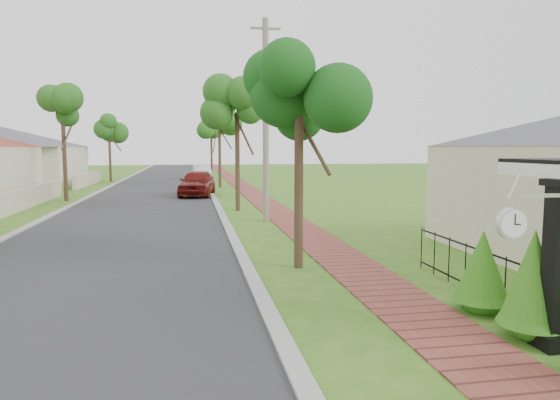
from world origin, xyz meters
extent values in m
plane|color=#376818|center=(0.00, 0.00, 0.00)|extent=(160.00, 160.00, 0.00)
cube|color=#28282B|center=(-3.00, 20.00, 0.00)|extent=(7.00, 120.00, 0.02)
cube|color=#9E9E99|center=(0.65, 20.00, 0.00)|extent=(0.30, 120.00, 0.10)
cube|color=#9E9E99|center=(-6.65, 20.00, 0.00)|extent=(0.30, 120.00, 0.10)
cube|color=#98433C|center=(3.25, 20.00, 0.00)|extent=(1.50, 120.00, 0.03)
cube|color=black|center=(4.55, -1.00, 1.26)|extent=(0.30, 0.30, 2.52)
cube|color=black|center=(4.55, -1.00, 0.12)|extent=(0.48, 0.48, 0.24)
cube|color=black|center=(4.90, 0.00, 0.95)|extent=(0.03, 8.00, 0.03)
cube|color=black|center=(4.90, 0.00, 0.15)|extent=(0.03, 8.00, 0.03)
cylinder|color=black|center=(4.90, -0.67, 0.50)|extent=(0.02, 0.02, 1.00)
cylinder|color=black|center=(4.90, 0.00, 0.50)|extent=(0.02, 0.02, 1.00)
cylinder|color=black|center=(4.90, 0.67, 0.50)|extent=(0.02, 0.02, 1.00)
cylinder|color=black|center=(4.90, 1.33, 0.50)|extent=(0.02, 0.02, 1.00)
cylinder|color=black|center=(4.90, 2.00, 0.50)|extent=(0.02, 0.02, 1.00)
cylinder|color=black|center=(4.90, 2.67, 0.50)|extent=(0.02, 0.02, 1.00)
cylinder|color=black|center=(4.90, 3.33, 0.50)|extent=(0.02, 0.02, 1.00)
cylinder|color=black|center=(4.90, 4.00, 0.50)|extent=(0.02, 0.02, 1.00)
cylinder|color=#382619|center=(1.50, 16.00, 2.27)|extent=(0.22, 0.22, 4.55)
sphere|color=#1A4B14|center=(1.50, 16.00, 4.68)|extent=(1.70, 1.70, 1.70)
cylinder|color=#382619|center=(1.50, 30.00, 2.45)|extent=(0.22, 0.22, 4.90)
sphere|color=#1A4B14|center=(1.50, 30.00, 5.04)|extent=(1.70, 1.70, 1.70)
cylinder|color=#382619|center=(1.50, 44.00, 2.10)|extent=(0.22, 0.22, 4.20)
sphere|color=#1A4B14|center=(1.50, 44.00, 4.32)|extent=(1.70, 1.70, 1.70)
cylinder|color=#382619|center=(-7.50, 22.00, 2.45)|extent=(0.22, 0.22, 4.90)
sphere|color=#1A4B14|center=(-7.50, 22.00, 5.04)|extent=(1.70, 1.70, 1.70)
cylinder|color=#382619|center=(-7.50, 38.00, 2.27)|extent=(0.22, 0.22, 4.55)
sphere|color=#1A4B14|center=(-7.50, 38.00, 4.68)|extent=(1.70, 1.70, 1.70)
sphere|color=#266714|center=(4.45, -0.65, 0.37)|extent=(0.79, 0.79, 0.79)
cone|color=#266714|center=(4.45, -0.65, 1.05)|extent=(0.90, 0.90, 1.36)
sphere|color=#266714|center=(4.45, 0.70, 0.32)|extent=(0.79, 0.79, 0.79)
cone|color=#266714|center=(4.45, 0.70, 0.91)|extent=(0.90, 0.90, 1.17)
cube|color=#BFB299|center=(-8.60, 20.00, 0.50)|extent=(0.25, 10.00, 1.00)
cube|color=beige|center=(-15.00, 34.00, 1.50)|extent=(11.00, 10.00, 3.00)
cube|color=#BFB299|center=(-8.60, 34.00, 0.50)|extent=(0.25, 10.00, 1.00)
imported|color=#5E110E|center=(-0.27, 23.52, 0.79)|extent=(2.59, 4.89, 1.58)
imported|color=white|center=(0.40, 38.93, 0.70)|extent=(1.69, 4.33, 1.40)
cylinder|color=#382619|center=(1.91, 4.55, 1.99)|extent=(0.22, 0.22, 3.98)
sphere|color=#195318|center=(1.91, 4.55, 4.09)|extent=(1.98, 1.98, 1.98)
cylinder|color=gray|center=(2.30, 12.45, 3.98)|extent=(0.24, 0.24, 7.96)
cube|color=gray|center=(2.30, 12.45, 7.56)|extent=(1.20, 0.08, 0.08)
cube|color=silver|center=(4.13, -1.20, 2.30)|extent=(0.74, 0.05, 0.05)
cylinder|color=silver|center=(3.65, -1.20, 2.13)|extent=(0.02, 0.02, 0.32)
cylinder|color=silver|center=(3.65, -1.20, 1.92)|extent=(0.44, 0.10, 0.44)
cylinder|color=white|center=(3.65, -1.25, 1.92)|extent=(0.38, 0.01, 0.38)
cylinder|color=white|center=(3.65, -1.14, 1.92)|extent=(0.38, 0.01, 0.38)
cube|color=black|center=(3.65, -1.26, 1.99)|extent=(0.01, 0.01, 0.15)
cube|color=black|center=(3.69, -1.26, 1.92)|extent=(0.10, 0.01, 0.02)
camera|label=1|loc=(-0.69, -7.29, 2.96)|focal=32.00mm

